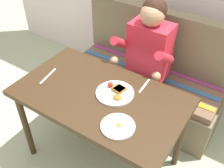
# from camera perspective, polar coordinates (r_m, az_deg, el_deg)

# --- Properties ---
(ground_plane) EXTENTS (8.00, 8.00, 0.00)m
(ground_plane) POSITION_cam_1_polar(r_m,az_deg,el_deg) (2.42, -2.02, -15.20)
(ground_plane) COLOR #A8B594
(table) EXTENTS (1.20, 0.70, 0.73)m
(table) POSITION_cam_1_polar(r_m,az_deg,el_deg) (1.93, -2.46, -4.02)
(table) COLOR #392717
(table) RESTS_ON ground
(couch) EXTENTS (1.44, 0.56, 1.00)m
(couch) POSITION_cam_1_polar(r_m,az_deg,el_deg) (2.64, 7.36, 0.55)
(couch) COLOR #6E614B
(couch) RESTS_ON ground
(person) EXTENTS (0.45, 0.61, 1.21)m
(person) POSITION_cam_1_polar(r_m,az_deg,el_deg) (2.26, 7.14, 5.96)
(person) COLOR red
(person) RESTS_ON ground
(plate_breakfast) EXTENTS (0.27, 0.27, 0.05)m
(plate_breakfast) POSITION_cam_1_polar(r_m,az_deg,el_deg) (1.87, 0.73, -1.77)
(plate_breakfast) COLOR white
(plate_breakfast) RESTS_ON table
(plate_eggs) EXTENTS (0.21, 0.21, 0.04)m
(plate_eggs) POSITION_cam_1_polar(r_m,az_deg,el_deg) (1.65, 1.25, -8.90)
(plate_eggs) COLOR white
(plate_eggs) RESTS_ON table
(fork) EXTENTS (0.02, 0.17, 0.00)m
(fork) POSITION_cam_1_polar(r_m,az_deg,el_deg) (1.95, 6.85, -0.39)
(fork) COLOR silver
(fork) RESTS_ON table
(knife) EXTENTS (0.05, 0.20, 0.00)m
(knife) POSITION_cam_1_polar(r_m,az_deg,el_deg) (2.09, -13.37, 1.67)
(knife) COLOR silver
(knife) RESTS_ON table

